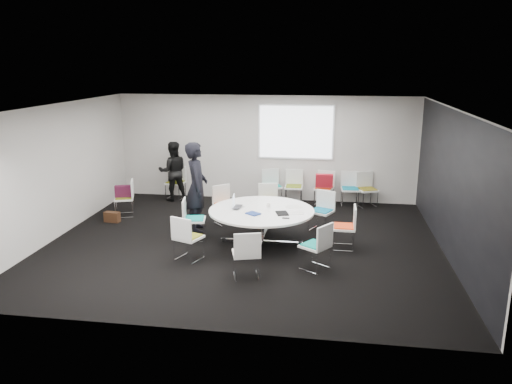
# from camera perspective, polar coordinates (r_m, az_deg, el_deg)

# --- Properties ---
(room_shell) EXTENTS (8.08, 7.08, 2.88)m
(room_shell) POSITION_cam_1_polar(r_m,az_deg,el_deg) (9.97, -0.94, 1.67)
(room_shell) COLOR black
(room_shell) RESTS_ON ground
(conference_table) EXTENTS (2.14, 2.14, 0.73)m
(conference_table) POSITION_cam_1_polar(r_m,az_deg,el_deg) (10.20, 0.63, -3.10)
(conference_table) COLOR silver
(conference_table) RESTS_ON ground
(projection_screen) EXTENTS (1.90, 0.03, 1.35)m
(projection_screen) POSITION_cam_1_polar(r_m,az_deg,el_deg) (13.20, 4.58, 6.82)
(projection_screen) COLOR white
(projection_screen) RESTS_ON room_shell
(chair_ring_a) EXTENTS (0.45, 0.46, 0.88)m
(chair_ring_a) POSITION_cam_1_polar(r_m,az_deg,el_deg) (10.18, 10.02, -4.89)
(chair_ring_a) COLOR silver
(chair_ring_a) RESTS_ON ground
(chair_ring_b) EXTENTS (0.61, 0.60, 0.88)m
(chair_ring_b) POSITION_cam_1_polar(r_m,az_deg,el_deg) (11.15, 7.49, -3.04)
(chair_ring_b) COLOR silver
(chair_ring_b) RESTS_ON ground
(chair_ring_c) EXTENTS (0.54, 0.53, 0.88)m
(chair_ring_c) POSITION_cam_1_polar(r_m,az_deg,el_deg) (11.68, 1.45, -2.10)
(chair_ring_c) COLOR silver
(chair_ring_c) RESTS_ON ground
(chair_ring_d) EXTENTS (0.64, 0.64, 0.88)m
(chair_ring_d) POSITION_cam_1_polar(r_m,az_deg,el_deg) (11.57, -3.52, -2.28)
(chair_ring_d) COLOR silver
(chair_ring_d) RESTS_ON ground
(chair_ring_e) EXTENTS (0.52, 0.53, 0.88)m
(chair_ring_e) POSITION_cam_1_polar(r_m,az_deg,el_deg) (10.58, -7.09, -4.01)
(chair_ring_e) COLOR silver
(chair_ring_e) RESTS_ON ground
(chair_ring_f) EXTENTS (0.59, 0.58, 0.88)m
(chair_ring_f) POSITION_cam_1_polar(r_m,az_deg,el_deg) (9.55, -7.74, -6.13)
(chair_ring_f) COLOR silver
(chair_ring_f) RESTS_ON ground
(chair_ring_g) EXTENTS (0.57, 0.56, 0.88)m
(chair_ring_g) POSITION_cam_1_polar(r_m,az_deg,el_deg) (8.71, -1.11, -8.09)
(chair_ring_g) COLOR silver
(chair_ring_g) RESTS_ON ground
(chair_ring_h) EXTENTS (0.63, 0.63, 0.88)m
(chair_ring_h) POSITION_cam_1_polar(r_m,az_deg,el_deg) (9.11, 6.80, -7.14)
(chair_ring_h) COLOR silver
(chair_ring_h) RESTS_ON ground
(chair_back_a) EXTENTS (0.59, 0.59, 0.88)m
(chair_back_a) POSITION_cam_1_polar(r_m,az_deg,el_deg) (13.24, 1.85, -0.06)
(chair_back_a) COLOR silver
(chair_back_a) RESTS_ON ground
(chair_back_b) EXTENTS (0.47, 0.45, 0.88)m
(chair_back_b) POSITION_cam_1_polar(r_m,az_deg,el_deg) (13.22, 4.32, -0.12)
(chair_back_b) COLOR silver
(chair_back_b) RESTS_ON ground
(chair_back_c) EXTENTS (0.55, 0.54, 0.88)m
(chair_back_c) POSITION_cam_1_polar(r_m,az_deg,el_deg) (13.16, 7.77, -0.28)
(chair_back_c) COLOR silver
(chair_back_c) RESTS_ON ground
(chair_back_d) EXTENTS (0.49, 0.48, 0.88)m
(chair_back_d) POSITION_cam_1_polar(r_m,az_deg,el_deg) (13.18, 10.66, -0.39)
(chair_back_d) COLOR silver
(chair_back_d) RESTS_ON ground
(chair_back_e) EXTENTS (0.59, 0.59, 0.88)m
(chair_back_e) POSITION_cam_1_polar(r_m,az_deg,el_deg) (13.21, 12.54, -0.45)
(chair_back_e) COLOR silver
(chair_back_e) RESTS_ON ground
(chair_spare_left) EXTENTS (0.57, 0.58, 0.88)m
(chair_spare_left) POSITION_cam_1_polar(r_m,az_deg,el_deg) (12.51, -14.73, -1.44)
(chair_spare_left) COLOR silver
(chair_spare_left) RESTS_ON ground
(chair_person_back) EXTENTS (0.53, 0.52, 0.88)m
(chair_person_back) POSITION_cam_1_polar(r_m,az_deg,el_deg) (13.82, -9.15, 0.38)
(chair_person_back) COLOR silver
(chair_person_back) RESTS_ON ground
(person_main) EXTENTS (0.62, 0.81, 1.98)m
(person_main) POSITION_cam_1_polar(r_m,az_deg,el_deg) (10.96, -6.79, 0.56)
(person_main) COLOR black
(person_main) RESTS_ON ground
(person_back) EXTENTS (0.95, 0.85, 1.60)m
(person_back) POSITION_cam_1_polar(r_m,az_deg,el_deg) (13.55, -9.46, 2.36)
(person_back) COLOR black
(person_back) RESTS_ON ground
(laptop) EXTENTS (0.27, 0.38, 0.03)m
(laptop) POSITION_cam_1_polar(r_m,az_deg,el_deg) (10.25, -1.85, -1.77)
(laptop) COLOR #333338
(laptop) RESTS_ON conference_table
(laptop_lid) EXTENTS (0.05, 0.30, 0.22)m
(laptop_lid) POSITION_cam_1_polar(r_m,az_deg,el_deg) (10.34, -2.57, -0.97)
(laptop_lid) COLOR silver
(laptop_lid) RESTS_ON conference_table
(notebook_black) EXTENTS (0.30, 0.35, 0.02)m
(notebook_black) POSITION_cam_1_polar(r_m,az_deg,el_deg) (9.88, 2.99, -2.44)
(notebook_black) COLOR black
(notebook_black) RESTS_ON conference_table
(tablet_folio) EXTENTS (0.33, 0.31, 0.03)m
(tablet_folio) POSITION_cam_1_polar(r_m,az_deg,el_deg) (9.84, -0.33, -2.47)
(tablet_folio) COLOR navy
(tablet_folio) RESTS_ON conference_table
(papers_right) EXTENTS (0.35, 0.29, 0.00)m
(papers_right) POSITION_cam_1_polar(r_m,az_deg,el_deg) (10.36, 4.29, -1.70)
(papers_right) COLOR silver
(papers_right) RESTS_ON conference_table
(papers_front) EXTENTS (0.31, 0.22, 0.00)m
(papers_front) POSITION_cam_1_polar(r_m,az_deg,el_deg) (9.96, 4.59, -2.38)
(papers_front) COLOR silver
(papers_front) RESTS_ON conference_table
(cup) EXTENTS (0.08, 0.08, 0.09)m
(cup) POSITION_cam_1_polar(r_m,az_deg,el_deg) (10.31, 1.43, -1.49)
(cup) COLOR white
(cup) RESTS_ON conference_table
(phone) EXTENTS (0.14, 0.08, 0.01)m
(phone) POSITION_cam_1_polar(r_m,az_deg,el_deg) (9.60, 3.44, -3.00)
(phone) COLOR black
(phone) RESTS_ON conference_table
(maroon_bag) EXTENTS (0.42, 0.25, 0.28)m
(maroon_bag) POSITION_cam_1_polar(r_m,az_deg,el_deg) (12.42, -14.91, 0.09)
(maroon_bag) COLOR #49132C
(maroon_bag) RESTS_ON chair_spare_left
(brown_bag) EXTENTS (0.38, 0.20, 0.24)m
(brown_bag) POSITION_cam_1_polar(r_m,az_deg,el_deg) (12.16, -16.12, -2.76)
(brown_bag) COLOR #341D10
(brown_bag) RESTS_ON ground
(red_jacket) EXTENTS (0.44, 0.17, 0.36)m
(red_jacket) POSITION_cam_1_polar(r_m,az_deg,el_deg) (12.84, 7.80, 1.29)
(red_jacket) COLOR #AD1523
(red_jacket) RESTS_ON chair_back_c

